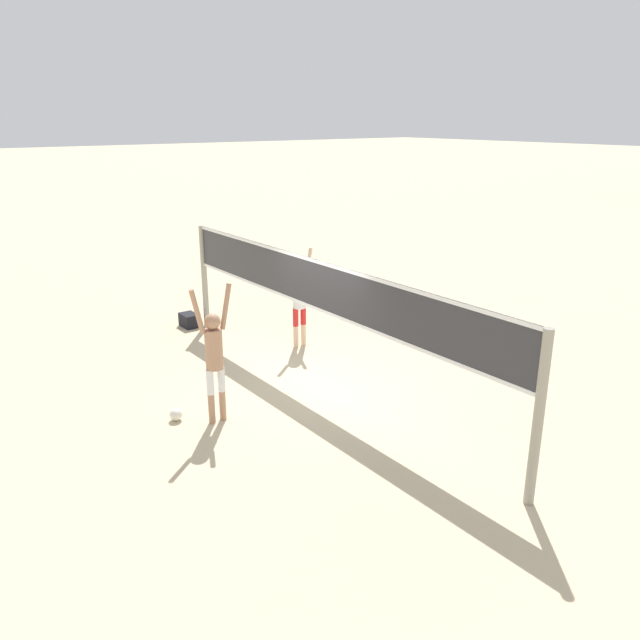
{
  "coord_description": "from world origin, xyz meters",
  "views": [
    {
      "loc": [
        8.4,
        -6.31,
        4.76
      ],
      "look_at": [
        0.0,
        0.0,
        1.31
      ],
      "focal_mm": 35.0,
      "sensor_mm": 36.0,
      "label": 1
    }
  ],
  "objects_px": {
    "gear_bag": "(189,320)",
    "player_blocker": "(299,296)",
    "player_spiker": "(214,352)",
    "volleyball": "(176,414)",
    "volleyball_net": "(320,299)"
  },
  "relations": [
    {
      "from": "volleyball",
      "to": "player_blocker",
      "type": "bearing_deg",
      "value": 114.24
    },
    {
      "from": "player_spiker",
      "to": "player_blocker",
      "type": "bearing_deg",
      "value": 33.7
    },
    {
      "from": "player_spiker",
      "to": "volleyball",
      "type": "distance_m",
      "value": 1.31
    },
    {
      "from": "player_blocker",
      "to": "gear_bag",
      "type": "xyz_separation_m",
      "value": [
        -2.64,
        -1.34,
        -0.96
      ]
    },
    {
      "from": "player_spiker",
      "to": "gear_bag",
      "type": "relative_size",
      "value": 4.76
    },
    {
      "from": "player_blocker",
      "to": "volleyball",
      "type": "distance_m",
      "value": 4.11
    },
    {
      "from": "volleyball_net",
      "to": "player_blocker",
      "type": "relative_size",
      "value": 4.27
    },
    {
      "from": "player_spiker",
      "to": "player_blocker",
      "type": "height_order",
      "value": "player_spiker"
    },
    {
      "from": "volleyball_net",
      "to": "volleyball",
      "type": "distance_m",
      "value": 3.13
    },
    {
      "from": "player_blocker",
      "to": "volleyball_net",
      "type": "bearing_deg",
      "value": 64.39
    },
    {
      "from": "player_blocker",
      "to": "volleyball",
      "type": "height_order",
      "value": "player_blocker"
    },
    {
      "from": "volleyball_net",
      "to": "gear_bag",
      "type": "relative_size",
      "value": 18.93
    },
    {
      "from": "gear_bag",
      "to": "player_blocker",
      "type": "bearing_deg",
      "value": 26.97
    },
    {
      "from": "player_blocker",
      "to": "gear_bag",
      "type": "height_order",
      "value": "player_blocker"
    },
    {
      "from": "player_blocker",
      "to": "player_spiker",
      "type": "bearing_deg",
      "value": 33.7
    }
  ]
}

